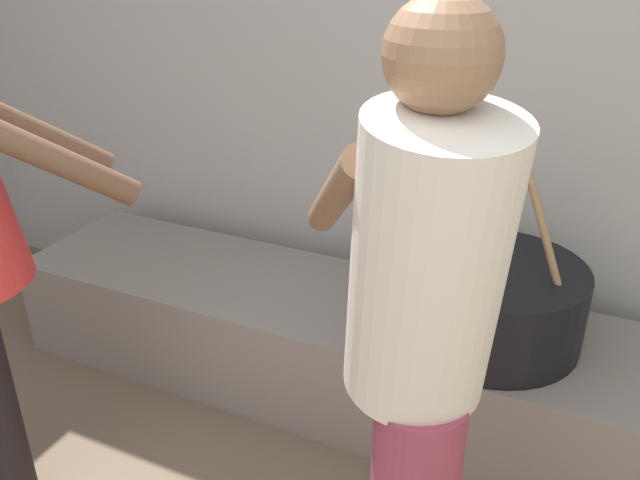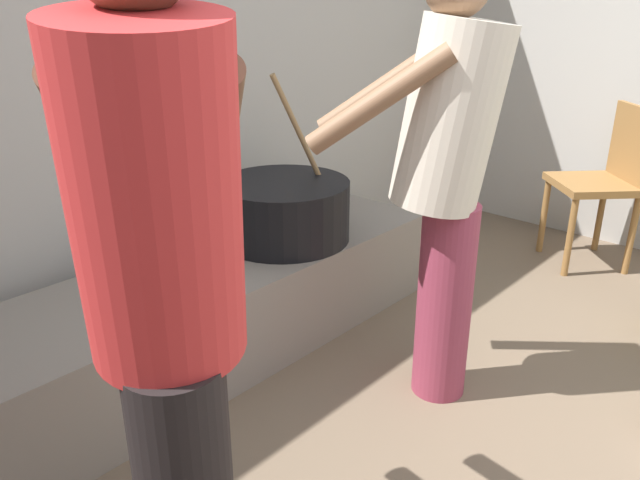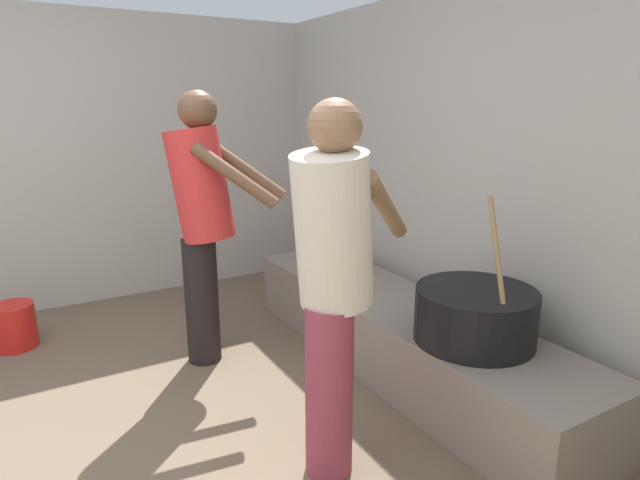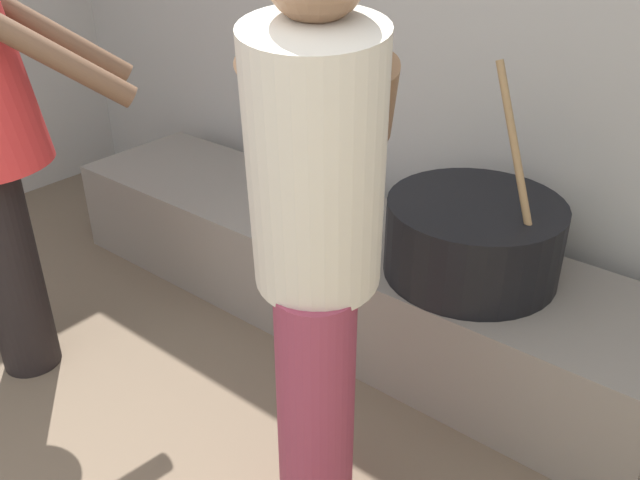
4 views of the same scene
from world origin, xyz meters
The scene contains 6 objects.
block_enclosure_rear centered at (0.00, 2.57, 1.10)m, with size 5.06×0.20×2.20m, color #ADA8A0.
hearth_ledge centered at (-0.26, 2.05, 0.20)m, with size 2.54×0.60×0.41m, color slate.
cooking_pot_main centered at (0.32, 2.04, 0.54)m, with size 0.58×0.58×0.72m.
cook_in_cream_shirt centered at (0.30, 1.24, 0.89)m, with size 0.63×0.72×1.56m.
cook_in_red_shirt centered at (-0.91, 1.10, 0.92)m, with size 0.64×0.73×1.61m.
bucket_red_plastic centered at (-1.71, 0.07, 0.15)m, with size 0.26×0.26×0.29m, color red.
Camera 3 is at (1.98, 0.20, 1.53)m, focal length 29.49 mm.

